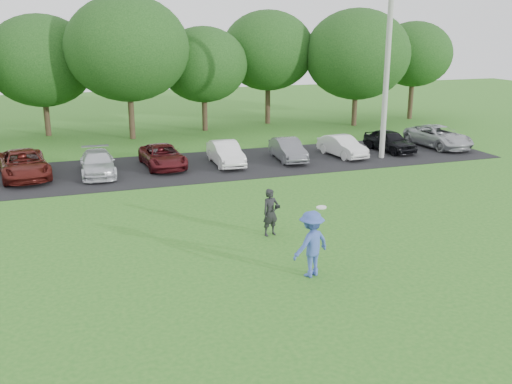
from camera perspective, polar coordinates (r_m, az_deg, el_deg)
ground at (r=16.85m, az=3.87°, el=-7.41°), size 100.00×100.00×0.00m
parking_lot at (r=28.67m, az=-6.13°, el=2.55°), size 32.00×6.50×0.03m
utility_pole at (r=30.48m, az=13.01°, el=12.66°), size 0.28×0.28×10.13m
frisbee_player at (r=15.94m, az=5.55°, el=-5.17°), size 1.40×1.10×2.09m
camera_bystander at (r=18.96m, az=1.46°, el=-2.05°), size 0.66×0.51×1.60m
parked_cars at (r=28.58m, az=-6.06°, el=3.72°), size 31.08×5.05×1.24m
tree_row at (r=37.78m, az=-7.46°, el=13.29°), size 42.39×9.85×8.64m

